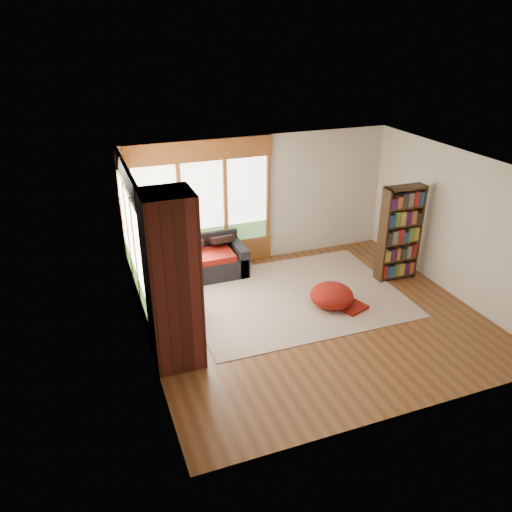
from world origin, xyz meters
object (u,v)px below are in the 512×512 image
object	(u,v)px
dog_tan	(175,249)
dog_brindle	(182,274)
brick_chimney	(173,282)
sectional_sofa	(177,276)
bookshelf	(400,234)
pouf	(332,295)
area_rug	(295,296)

from	to	relation	value
dog_tan	dog_brindle	bearing A→B (deg)	-122.19
brick_chimney	sectional_sofa	size ratio (longest dim) A/B	1.18
bookshelf	dog_tan	bearing A→B (deg)	165.47
pouf	dog_tan	xyz separation A→B (m)	(-2.41, 1.58, 0.58)
bookshelf	pouf	world-z (taller)	bookshelf
pouf	brick_chimney	bearing A→B (deg)	-168.73
pouf	dog_tan	world-z (taller)	dog_tan
area_rug	dog_tan	world-z (taller)	dog_tan
area_rug	dog_brindle	size ratio (longest dim) A/B	4.33
brick_chimney	dog_brindle	bearing A→B (deg)	72.82
dog_brindle	pouf	bearing A→B (deg)	-125.91
brick_chimney	pouf	size ratio (longest dim) A/B	3.41
pouf	dog_tan	distance (m)	2.94
bookshelf	dog_brindle	world-z (taller)	bookshelf
sectional_sofa	bookshelf	bearing A→B (deg)	-17.94
pouf	dog_brindle	size ratio (longest dim) A/B	0.87
bookshelf	dog_brindle	size ratio (longest dim) A/B	2.12
sectional_sofa	dog_brindle	bearing A→B (deg)	-99.20
sectional_sofa	pouf	size ratio (longest dim) A/B	2.89
pouf	dog_brindle	bearing A→B (deg)	164.78
brick_chimney	area_rug	world-z (taller)	brick_chimney
sectional_sofa	dog_brindle	size ratio (longest dim) A/B	2.51
sectional_sofa	brick_chimney	bearing A→B (deg)	-107.11
sectional_sofa	dog_tan	bearing A→B (deg)	79.97
bookshelf	dog_tan	distance (m)	4.22
pouf	sectional_sofa	bearing A→B (deg)	148.54
bookshelf	pouf	size ratio (longest dim) A/B	2.44
brick_chimney	pouf	bearing A→B (deg)	11.27
bookshelf	dog_tan	xyz separation A→B (m)	(-4.08, 1.06, -0.13)
dog_tan	area_rug	bearing A→B (deg)	-55.94
sectional_sofa	pouf	bearing A→B (deg)	-36.28
area_rug	brick_chimney	bearing A→B (deg)	-155.25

